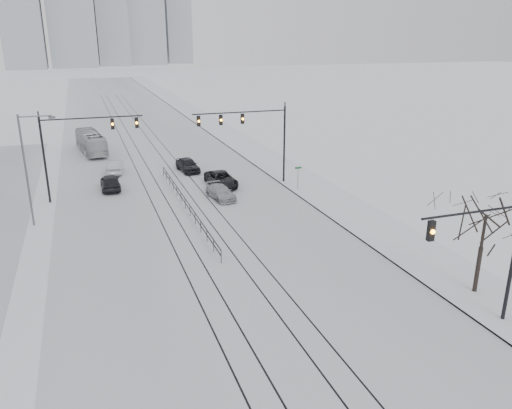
% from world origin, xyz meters
% --- Properties ---
extents(road, '(22.00, 260.00, 0.02)m').
position_xyz_m(road, '(0.00, 60.00, 0.01)').
color(road, silver).
rests_on(road, ground).
extents(sidewalk_east, '(5.00, 260.00, 0.16)m').
position_xyz_m(sidewalk_east, '(13.50, 60.00, 0.08)').
color(sidewalk_east, silver).
rests_on(sidewalk_east, ground).
extents(curb, '(0.10, 260.00, 0.12)m').
position_xyz_m(curb, '(11.05, 60.00, 0.06)').
color(curb, gray).
rests_on(curb, ground).
extents(tram_rails, '(5.30, 180.00, 0.01)m').
position_xyz_m(tram_rails, '(-0.00, 40.00, 0.02)').
color(tram_rails, black).
rests_on(tram_rails, ground).
extents(skyline, '(96.00, 48.00, 72.00)m').
position_xyz_m(skyline, '(5.02, 273.63, 30.65)').
color(skyline, '#959BA3').
rests_on(skyline, ground).
extents(traffic_mast_near, '(6.10, 0.37, 7.00)m').
position_xyz_m(traffic_mast_near, '(10.79, 6.00, 4.56)').
color(traffic_mast_near, black).
rests_on(traffic_mast_near, ground).
extents(traffic_mast_ne, '(9.60, 0.37, 8.00)m').
position_xyz_m(traffic_mast_ne, '(8.15, 34.99, 5.76)').
color(traffic_mast_ne, black).
rests_on(traffic_mast_ne, ground).
extents(traffic_mast_nw, '(9.10, 0.37, 8.00)m').
position_xyz_m(traffic_mast_nw, '(-8.52, 36.00, 5.57)').
color(traffic_mast_nw, black).
rests_on(traffic_mast_nw, ground).
extents(street_light_west, '(2.73, 0.25, 9.00)m').
position_xyz_m(street_light_west, '(-12.20, 30.00, 5.21)').
color(street_light_west, '#595B60').
rests_on(street_light_west, ground).
extents(bare_tree, '(4.40, 4.40, 6.10)m').
position_xyz_m(bare_tree, '(13.20, 9.00, 4.49)').
color(bare_tree, black).
rests_on(bare_tree, ground).
extents(median_fence, '(0.06, 24.00, 1.00)m').
position_xyz_m(median_fence, '(0.00, 30.00, 0.53)').
color(median_fence, black).
rests_on(median_fence, ground).
extents(street_sign, '(0.70, 0.06, 2.40)m').
position_xyz_m(street_sign, '(11.80, 32.00, 1.61)').
color(street_sign, '#595B60').
rests_on(street_sign, ground).
extents(sedan_sb_inner, '(1.85, 4.59, 1.56)m').
position_xyz_m(sedan_sb_inner, '(-5.89, 38.32, 0.78)').
color(sedan_sb_inner, black).
rests_on(sedan_sb_inner, ground).
extents(sedan_sb_outer, '(2.18, 4.69, 1.49)m').
position_xyz_m(sedan_sb_outer, '(-4.95, 44.84, 0.74)').
color(sedan_sb_outer, '#BBBCC3').
rests_on(sedan_sb_outer, ground).
extents(sedan_nb_front, '(2.62, 5.40, 1.48)m').
position_xyz_m(sedan_nb_front, '(4.93, 35.86, 0.74)').
color(sedan_nb_front, black).
rests_on(sedan_nb_front, ground).
extents(sedan_nb_right, '(2.35, 4.55, 1.26)m').
position_xyz_m(sedan_nb_right, '(3.76, 31.78, 0.63)').
color(sedan_nb_right, '#A5A7AD').
rests_on(sedan_nb_right, ground).
extents(sedan_nb_far, '(2.37, 4.75, 1.55)m').
position_xyz_m(sedan_nb_far, '(2.91, 42.81, 0.78)').
color(sedan_nb_far, black).
rests_on(sedan_nb_far, ground).
extents(box_truck, '(3.83, 10.44, 2.84)m').
position_xyz_m(box_truck, '(-7.12, 56.50, 1.42)').
color(box_truck, '#B4B5B8').
rests_on(box_truck, ground).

